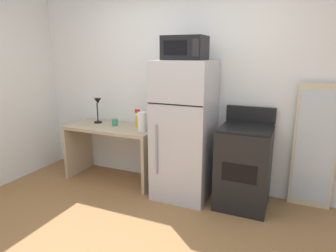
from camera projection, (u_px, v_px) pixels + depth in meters
wall_back_white at (186, 85)px, 3.75m from camera, size 5.00×0.10×2.60m
desk at (113, 142)px, 3.98m from camera, size 1.24×0.57×0.75m
desk_lamp at (98, 106)px, 4.05m from camera, size 0.14×0.12×0.35m
coffee_mug at (115, 122)px, 3.95m from camera, size 0.08×0.08×0.09m
paper_towel_roll at (142, 122)px, 3.66m from camera, size 0.11×0.11×0.24m
spray_bottle at (138, 121)px, 3.82m from camera, size 0.06×0.06×0.25m
refrigerator at (184, 130)px, 3.47m from camera, size 0.64×0.68×1.63m
microwave at (185, 48)px, 3.23m from camera, size 0.46×0.35×0.26m
oven_range at (244, 166)px, 3.30m from camera, size 0.56×0.61×1.10m
leaning_mirror at (315, 147)px, 3.20m from camera, size 0.44×0.03×1.40m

